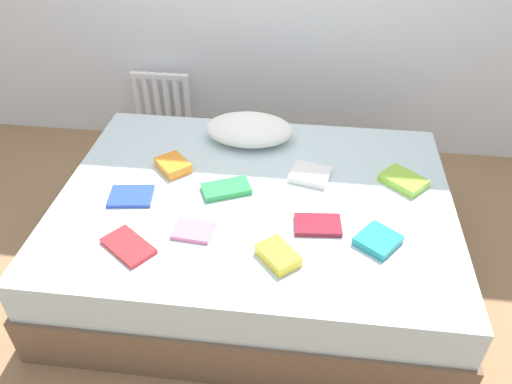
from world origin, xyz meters
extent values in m
plane|color=#93704C|center=(0.00, 0.00, 0.00)|extent=(8.00, 8.00, 0.00)
cube|color=brown|center=(0.00, 0.00, 0.14)|extent=(2.00, 1.50, 0.28)
cube|color=silver|center=(0.00, 0.00, 0.39)|extent=(1.96, 1.46, 0.22)
cylinder|color=white|center=(-1.01, 1.20, 0.33)|extent=(0.04, 0.04, 0.46)
cylinder|color=white|center=(-0.94, 1.20, 0.33)|extent=(0.04, 0.04, 0.46)
cylinder|color=white|center=(-0.86, 1.20, 0.33)|extent=(0.04, 0.04, 0.46)
cylinder|color=white|center=(-0.79, 1.20, 0.33)|extent=(0.04, 0.04, 0.46)
cylinder|color=white|center=(-0.71, 1.20, 0.33)|extent=(0.04, 0.04, 0.46)
cylinder|color=white|center=(-0.64, 1.20, 0.33)|extent=(0.04, 0.04, 0.46)
cube|color=white|center=(-0.83, 1.20, 0.54)|extent=(0.42, 0.04, 0.04)
cube|color=white|center=(-0.83, 1.20, 0.12)|extent=(0.42, 0.04, 0.04)
ellipsoid|color=white|center=(-0.10, 0.51, 0.57)|extent=(0.50, 0.34, 0.14)
cube|color=maroon|center=(0.32, -0.20, 0.51)|extent=(0.23, 0.16, 0.02)
cube|color=pink|center=(-0.25, -0.31, 0.51)|extent=(0.19, 0.15, 0.02)
cube|color=white|center=(0.27, 0.18, 0.52)|extent=(0.23, 0.21, 0.03)
cube|color=yellow|center=(0.15, -0.43, 0.53)|extent=(0.21, 0.22, 0.05)
cube|color=green|center=(-0.15, 0.01, 0.52)|extent=(0.27, 0.22, 0.03)
cube|color=teal|center=(0.59, -0.28, 0.52)|extent=(0.23, 0.23, 0.04)
cube|color=#8CC638|center=(0.75, 0.18, 0.52)|extent=(0.26, 0.25, 0.04)
cube|color=red|center=(-0.51, -0.44, 0.51)|extent=(0.28, 0.26, 0.02)
cube|color=orange|center=(-0.46, 0.17, 0.53)|extent=(0.22, 0.22, 0.05)
cube|color=#2847B7|center=(-0.61, -0.10, 0.51)|extent=(0.23, 0.19, 0.02)
camera|label=1|loc=(0.24, -1.94, 2.05)|focal=34.91mm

